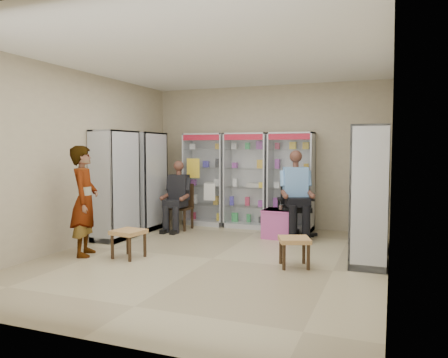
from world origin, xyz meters
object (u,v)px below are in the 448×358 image
at_px(cabinet_right_near, 370,196).
at_px(woven_stool_b, 129,244).
at_px(cabinet_right_far, 373,189).
at_px(pink_trunk, 279,224).
at_px(seated_shopkeeper, 295,197).
at_px(cabinet_left_far, 147,181).
at_px(woven_stool_a, 294,252).
at_px(cabinet_back_right, 291,182).
at_px(office_chair, 296,205).
at_px(cabinet_back_left, 206,179).
at_px(cabinet_left_near, 115,185).
at_px(wooden_chair, 180,207).
at_px(cabinet_back_mid, 247,180).
at_px(standing_man, 84,201).

distance_m(cabinet_right_near, woven_stool_b, 3.65).
height_order(cabinet_right_far, pink_trunk, cabinet_right_far).
bearing_deg(seated_shopkeeper, cabinet_right_near, -70.37).
bearing_deg(cabinet_left_far, cabinet_right_near, 73.75).
bearing_deg(woven_stool_a, cabinet_back_right, 103.44).
distance_m(office_chair, woven_stool_b, 3.24).
distance_m(cabinet_back_left, pink_trunk, 2.17).
relative_size(pink_trunk, woven_stool_a, 1.32).
relative_size(pink_trunk, woven_stool_b, 1.28).
xyz_separation_m(cabinet_right_near, cabinet_left_far, (-4.46, 1.30, 0.00)).
xyz_separation_m(cabinet_right_far, cabinet_right_near, (0.00, -1.10, 0.00)).
distance_m(cabinet_back_left, office_chair, 2.27).
xyz_separation_m(cabinet_left_far, woven_stool_b, (1.01, -2.20, -0.78)).
xyz_separation_m(cabinet_left_near, seated_shopkeeper, (3.07, 1.31, -0.23)).
bearing_deg(pink_trunk, cabinet_left_far, -177.79).
xyz_separation_m(cabinet_right_far, wooden_chair, (-3.78, 0.40, -0.53)).
xyz_separation_m(cabinet_back_right, woven_stool_b, (-1.82, -3.13, -0.78)).
xyz_separation_m(cabinet_back_mid, woven_stool_b, (-0.87, -3.13, -0.78)).
bearing_deg(standing_man, seated_shopkeeper, -72.62).
xyz_separation_m(seated_shopkeeper, woven_stool_b, (-2.06, -2.42, -0.55)).
distance_m(wooden_chair, office_chair, 2.39).
xyz_separation_m(wooden_chair, seated_shopkeeper, (2.39, 0.01, 0.30)).
xyz_separation_m(cabinet_back_left, cabinet_right_near, (3.53, -2.23, 0.00)).
bearing_deg(office_chair, cabinet_right_far, -41.35).
relative_size(cabinet_back_mid, office_chair, 1.66).
height_order(office_chair, woven_stool_a, office_chair).
relative_size(cabinet_back_mid, cabinet_left_near, 1.00).
height_order(cabinet_back_mid, cabinet_right_near, same).
distance_m(wooden_chair, seated_shopkeeper, 2.41).
bearing_deg(seated_shopkeeper, standing_man, -160.95).
bearing_deg(standing_man, office_chair, -72.06).
distance_m(seated_shopkeeper, standing_man, 3.76).
height_order(cabinet_back_mid, pink_trunk, cabinet_back_mid).
height_order(cabinet_left_far, seated_shopkeeper, cabinet_left_far).
bearing_deg(cabinet_back_mid, wooden_chair, -148.69).
distance_m(wooden_chair, pink_trunk, 2.13).
bearing_deg(cabinet_right_near, cabinet_left_near, 87.43).
bearing_deg(pink_trunk, cabinet_right_near, -40.21).
xyz_separation_m(cabinet_right_near, office_chair, (-1.39, 1.56, -0.40)).
distance_m(office_chair, pink_trunk, 0.46).
bearing_deg(standing_man, cabinet_back_right, -62.95).
distance_m(cabinet_right_near, cabinet_left_far, 4.65).
distance_m(cabinet_right_near, seated_shopkeeper, 2.07).
bearing_deg(woven_stool_a, cabinet_left_far, 152.66).
xyz_separation_m(cabinet_back_right, pink_trunk, (-0.04, -0.82, -0.73)).
relative_size(cabinet_back_right, office_chair, 1.66).
bearing_deg(office_chair, cabinet_left_near, -179.13).
distance_m(seated_shopkeeper, woven_stool_a, 2.13).
bearing_deg(cabinet_left_far, wooden_chair, 106.39).
distance_m(cabinet_back_mid, woven_stool_b, 3.35).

